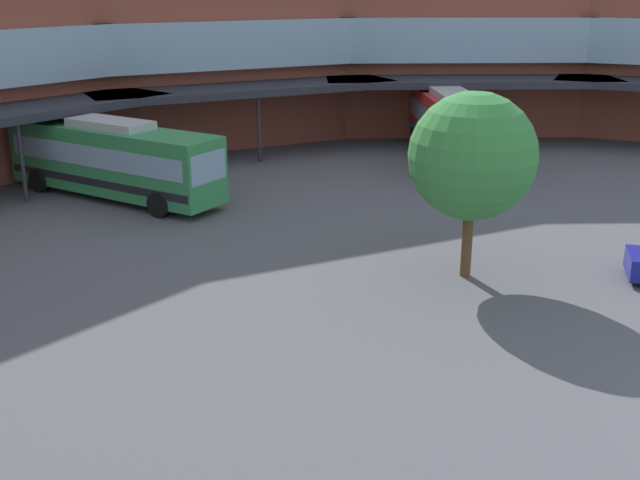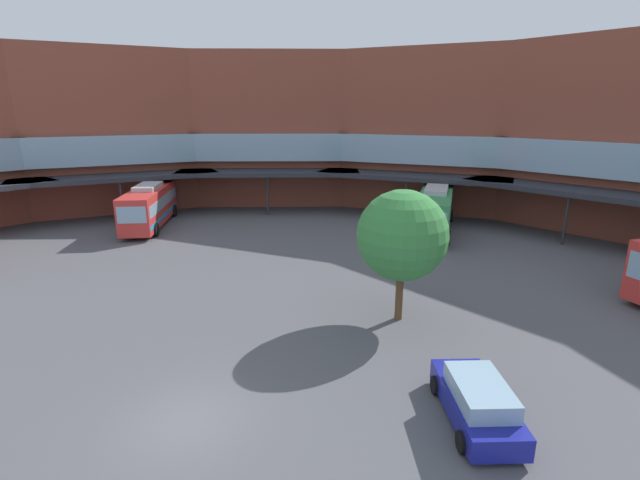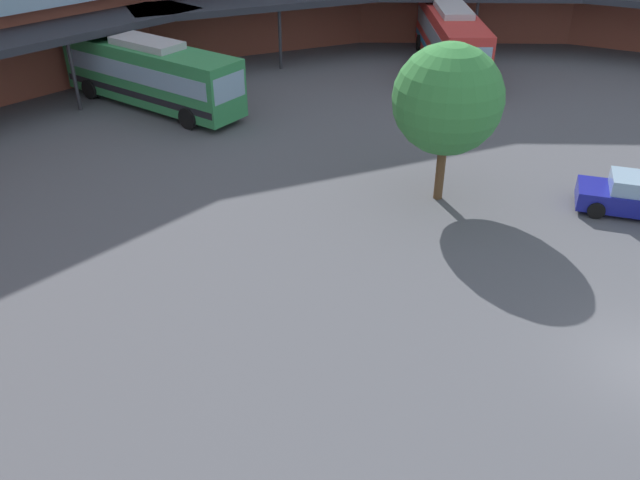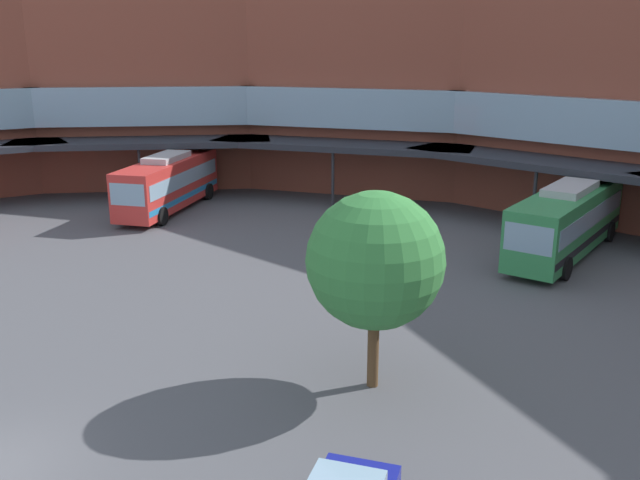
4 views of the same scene
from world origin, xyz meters
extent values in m
cylinder|color=#2D2D33|center=(22.87, 19.78, 1.90)|extent=(0.20, 0.20, 3.80)
cube|color=#282B33|center=(13.24, 28.96, 3.80)|extent=(17.46, 10.86, 0.40)
cylinder|color=#2D2D33|center=(12.57, 27.50, 1.90)|extent=(0.20, 0.20, 3.80)
cube|color=#282B33|center=(0.00, 31.84, 3.80)|extent=(17.37, 4.00, 0.40)
cylinder|color=#2D2D33|center=(0.00, 30.24, 1.90)|extent=(0.20, 0.20, 3.80)
cube|color=#338C4C|center=(3.04, 27.67, 1.81)|extent=(3.78, 11.55, 2.93)
cube|color=#8CADC6|center=(3.04, 27.67, 2.17)|extent=(3.75, 10.88, 0.94)
cube|color=black|center=(3.04, 27.67, 0.99)|extent=(3.78, 11.33, 0.35)
cube|color=#8CADC6|center=(3.69, 22.09, 2.17)|extent=(2.19, 0.37, 1.29)
cube|color=#B2B2B7|center=(3.04, 27.67, 3.46)|extent=(2.20, 4.26, 0.36)
cylinder|color=black|center=(4.72, 23.98, 0.55)|extent=(0.42, 1.13, 1.10)
cylinder|color=black|center=(2.24, 23.70, 0.55)|extent=(0.42, 1.13, 1.10)
cylinder|color=black|center=(3.83, 31.64, 0.55)|extent=(0.42, 1.13, 1.10)
cylinder|color=black|center=(1.36, 31.36, 0.55)|extent=(0.42, 1.13, 1.10)
cube|color=red|center=(19.73, 19.64, 1.90)|extent=(10.44, 9.94, 3.10)
cube|color=#8CADC6|center=(19.73, 19.64, 2.27)|extent=(9.95, 9.49, 0.99)
cube|color=#267FBF|center=(19.73, 19.64, 1.03)|extent=(10.28, 9.80, 0.37)
cube|color=#8CADC6|center=(15.43, 15.65, 2.27)|extent=(1.63, 1.75, 1.36)
cube|color=#B2B2B7|center=(19.73, 19.64, 3.63)|extent=(4.35, 4.22, 0.36)
cylinder|color=black|center=(17.66, 15.96, 0.55)|extent=(1.01, 0.97, 1.10)
cylinder|color=black|center=(15.90, 17.85, 0.55)|extent=(1.01, 0.97, 1.10)
cylinder|color=black|center=(23.56, 21.42, 0.55)|extent=(1.01, 0.97, 1.10)
cylinder|color=black|center=(21.80, 23.32, 0.55)|extent=(1.01, 0.97, 1.10)
cube|color=navy|center=(8.56, 3.81, 0.55)|extent=(3.50, 4.75, 0.75)
cylinder|color=black|center=(7.13, 4.75, 0.33)|extent=(0.48, 0.69, 0.66)
cylinder|color=black|center=(8.76, 5.51, 0.33)|extent=(0.48, 0.69, 0.66)
cylinder|color=brown|center=(4.42, 10.19, 1.51)|extent=(0.36, 0.36, 3.02)
sphere|color=#38843D|center=(4.42, 10.19, 4.19)|extent=(4.24, 4.24, 4.24)
camera|label=1|loc=(-18.06, -1.59, 9.76)|focal=43.61mm
camera|label=2|loc=(9.04, -10.07, 9.83)|focal=25.94mm
camera|label=3|loc=(-16.58, -2.42, 12.66)|focal=37.16mm
camera|label=4|loc=(16.56, -5.53, 10.62)|focal=38.76mm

